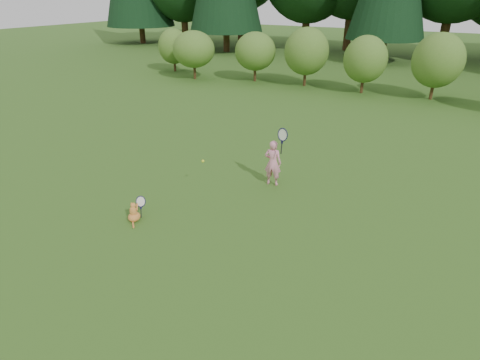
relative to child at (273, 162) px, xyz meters
The scene contains 5 objects.
ground 2.37m from the child, 97.29° to the right, with size 100.00×100.00×0.00m, color #225417.
shrub_row 10.76m from the child, 91.55° to the left, with size 28.00×3.00×2.80m, color #3F6C21, non-canonical shape.
child is the anchor object (origin of this frame).
cat 3.53m from the child, 120.27° to the right, with size 0.42×0.66×0.57m.
tennis_ball 1.73m from the child, 140.38° to the right, with size 0.07×0.07×0.07m.
Camera 1 is at (4.11, -6.00, 4.40)m, focal length 30.00 mm.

